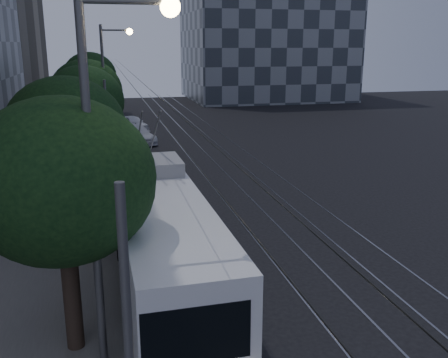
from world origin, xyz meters
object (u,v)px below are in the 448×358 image
car_white_a (138,162)px  car_white_c (117,125)px  streetlamp_far (110,78)px  trolleybus (161,239)px  car_white_b (137,134)px  car_white_d (133,123)px  streetlamp_near (108,151)px  pickup_silver (145,187)px

car_white_a → car_white_c: 15.02m
car_white_a → streetlamp_far: size_ratio=0.45×
trolleybus → car_white_c: (-0.41, 30.44, -0.99)m
car_white_b → car_white_d: (0.08, 6.26, -0.02)m
streetlamp_near → car_white_d: bearing=85.9°
trolleybus → streetlamp_far: size_ratio=1.39×
car_white_c → car_white_d: 1.93m
car_white_d → streetlamp_far: size_ratio=0.45×
car_white_d → streetlamp_far: (-2.03, -10.88, 4.81)m
car_white_c → streetlamp_far: size_ratio=0.49×
pickup_silver → car_white_b: 16.02m
car_white_b → streetlamp_far: (-1.95, -4.61, 4.79)m
car_white_d → pickup_silver: bearing=-114.8°
pickup_silver → car_white_a: 6.00m
streetlamp_near → trolleybus: bearing=68.2°
pickup_silver → streetlamp_far: (-1.25, 11.39, 4.70)m
car_white_b → streetlamp_far: bearing=-130.7°
car_white_a → car_white_d: size_ratio=1.02×
car_white_c → car_white_d: car_white_c is taller
car_white_c → car_white_d: (1.45, 1.26, -0.04)m
streetlamp_far → pickup_silver: bearing=-83.7°
pickup_silver → car_white_c: bearing=85.3°
car_white_b → car_white_d: size_ratio=1.21×
pickup_silver → car_white_d: 22.28m
trolleybus → streetlamp_far: (-0.99, 20.83, 3.78)m
pickup_silver → car_white_a: bearing=82.8°
car_white_d → streetlamp_far: 12.06m
car_white_c → streetlamp_far: (-0.58, -9.61, 4.77)m
trolleybus → pickup_silver: 9.49m
car_white_a → car_white_b: car_white_b is taller
streetlamp_near → streetlamp_far: (0.52, 24.59, 0.05)m
car_white_d → streetlamp_near: bearing=-116.9°
car_white_b → car_white_a: bearing=-111.4°
pickup_silver → car_white_d: bearing=81.5°
car_white_a → streetlamp_near: 19.87m
car_white_d → streetlamp_near: size_ratio=0.45×
car_white_a → car_white_b: size_ratio=0.84×
trolleybus → pickup_silver: bearing=87.4°
trolleybus → car_white_d: (1.04, 31.70, -1.03)m
car_white_b → trolleybus: bearing=-110.0°
car_white_a → streetlamp_far: streetlamp_far is taller
car_white_a → car_white_d: car_white_a is taller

